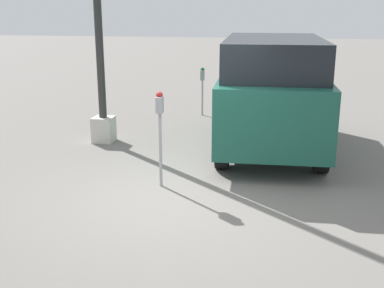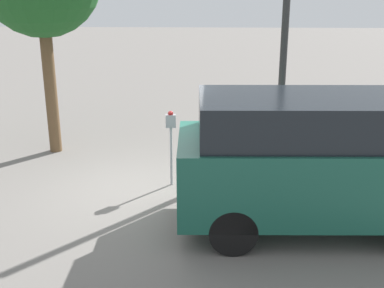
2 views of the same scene
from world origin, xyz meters
name	(u,v)px [view 1 (image 1 of 2)]	position (x,y,z in m)	size (l,w,h in m)	color
ground_plane	(175,201)	(0.00, 0.00, 0.00)	(80.00, 80.00, 0.00)	slate
parking_meter_near	(160,118)	(0.59, 0.37, 1.16)	(0.21, 0.13, 1.58)	#9E9EA3
parking_meter_far	(202,80)	(6.05, 0.52, 0.96)	(0.21, 0.13, 1.30)	#9E9EA3
lamp_post	(100,54)	(3.03, 2.24, 1.92)	(0.44, 0.44, 5.77)	beige
parked_van	(272,90)	(3.08, -1.36, 1.24)	(4.55, 2.16, 2.28)	#195142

